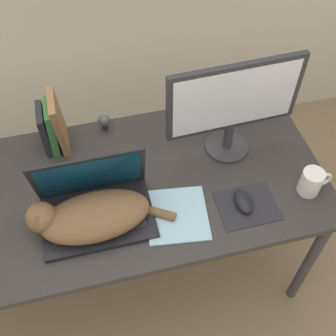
% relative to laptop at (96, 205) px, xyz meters
% --- Properties ---
extents(desk, '(1.49, 0.72, 0.71)m').
position_rel_laptop_xyz_m(desk, '(0.12, 0.10, -0.12)').
color(desk, '#2D2B2B').
rests_on(desk, ground_plane).
extents(laptop, '(0.38, 0.26, 0.26)m').
position_rel_laptop_xyz_m(laptop, '(0.00, 0.00, 0.00)').
color(laptop, black).
rests_on(laptop, desk).
extents(cat, '(0.50, 0.21, 0.14)m').
position_rel_laptop_xyz_m(cat, '(-0.03, -0.05, 0.01)').
color(cat, brown).
rests_on(cat, desk).
extents(external_monitor, '(0.50, 0.17, 0.41)m').
position_rel_laptop_xyz_m(external_monitor, '(0.55, 0.18, 0.19)').
color(external_monitor, '#333338').
rests_on(external_monitor, desk).
extents(mousepad, '(0.21, 0.17, 0.00)m').
position_rel_laptop_xyz_m(mousepad, '(0.53, -0.10, -0.05)').
color(mousepad, '#232328').
rests_on(mousepad, desk).
extents(computer_mouse, '(0.06, 0.10, 0.03)m').
position_rel_laptop_xyz_m(computer_mouse, '(0.51, -0.09, -0.03)').
color(computer_mouse, black).
rests_on(computer_mouse, mousepad).
extents(book_row, '(0.09, 0.16, 0.24)m').
position_rel_laptop_xyz_m(book_row, '(-0.11, 0.36, 0.06)').
color(book_row, '#232328').
rests_on(book_row, desk).
extents(notepad, '(0.24, 0.25, 0.01)m').
position_rel_laptop_xyz_m(notepad, '(0.27, -0.08, -0.05)').
color(notepad, '#99C6E0').
rests_on(notepad, desk).
extents(webcam, '(0.05, 0.05, 0.08)m').
position_rel_laptop_xyz_m(webcam, '(0.09, 0.40, -0.00)').
color(webcam, '#232328').
rests_on(webcam, desk).
extents(mug, '(0.12, 0.08, 0.10)m').
position_rel_laptop_xyz_m(mug, '(0.77, -0.09, 0.00)').
color(mug, white).
rests_on(mug, desk).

